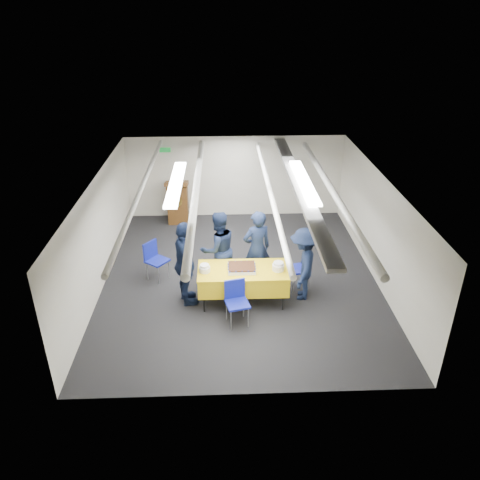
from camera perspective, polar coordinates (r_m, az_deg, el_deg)
name	(u,v)px	position (r m, az deg, el deg)	size (l,w,h in m)	color
ground	(240,277)	(10.54, 0.03, -4.59)	(7.00, 7.00, 0.00)	black
room_shell	(244,196)	(10.09, 0.47, 5.44)	(6.00, 7.00, 2.30)	silver
serving_table	(243,278)	(9.44, 0.36, -4.71)	(1.81, 0.88, 0.77)	black
sheet_cake	(242,268)	(9.30, 0.21, -3.41)	(0.56, 0.44, 0.10)	white
plate_stack_left	(205,268)	(9.25, -4.34, -3.47)	(0.22, 0.22, 0.16)	white
plate_stack_right	(278,266)	(9.30, 4.69, -3.23)	(0.24, 0.24, 0.18)	white
podium	(178,202)	(13.03, -7.58, 4.67)	(0.62, 0.53, 1.25)	brown
chair_near	(236,298)	(8.92, -0.48, -7.03)	(0.51, 0.51, 0.87)	gray
chair_right	(303,265)	(10.05, 7.63, -3.04)	(0.49, 0.49, 0.87)	gray
chair_left	(154,257)	(10.45, -10.43, -2.00)	(0.59, 0.59, 0.87)	gray
sailor_a	(257,249)	(9.92, 2.06, -1.05)	(0.63, 0.41, 1.72)	black
sailor_b	(218,249)	(9.93, -2.66, -1.10)	(0.82, 0.64, 1.69)	black
sailor_c	(185,264)	(9.32, -6.69, -2.95)	(1.05, 0.44, 1.79)	black
sailor_d	(303,264)	(9.58, 7.73, -2.94)	(1.01, 0.58, 1.56)	black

